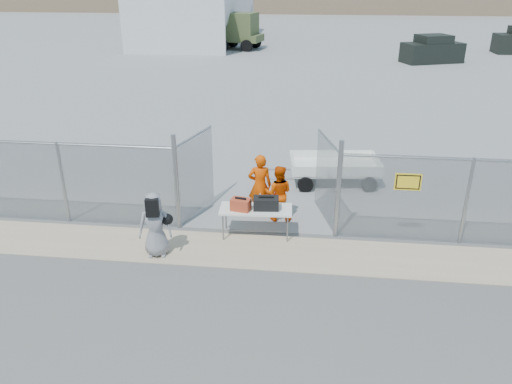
# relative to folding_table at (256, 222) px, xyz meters

# --- Properties ---
(ground) EXTENTS (160.00, 160.00, 0.00)m
(ground) POSITION_rel_folding_table_xyz_m (-0.02, -1.80, -0.38)
(ground) COLOR #444444
(tarmac_inside) EXTENTS (160.00, 80.00, 0.01)m
(tarmac_inside) POSITION_rel_folding_table_xyz_m (-0.02, 40.20, -0.37)
(tarmac_inside) COLOR gray
(tarmac_inside) RESTS_ON ground
(dirt_strip) EXTENTS (44.00, 1.60, 0.01)m
(dirt_strip) POSITION_rel_folding_table_xyz_m (-0.02, -0.80, -0.37)
(dirt_strip) COLOR tan
(dirt_strip) RESTS_ON ground
(chain_link_fence) EXTENTS (40.00, 0.20, 2.20)m
(chain_link_fence) POSITION_rel_folding_table_xyz_m (-0.02, 0.20, 0.72)
(chain_link_fence) COLOR gray
(chain_link_fence) RESTS_ON ground
(folding_table) EXTENTS (1.81, 0.83, 0.75)m
(folding_table) POSITION_rel_folding_table_xyz_m (0.00, 0.00, 0.00)
(folding_table) COLOR white
(folding_table) RESTS_ON ground
(orange_bag) EXTENTS (0.51, 0.39, 0.29)m
(orange_bag) POSITION_rel_folding_table_xyz_m (-0.36, -0.12, 0.52)
(orange_bag) COLOR #BF4224
(orange_bag) RESTS_ON folding_table
(black_duffel) EXTENTS (0.64, 0.41, 0.30)m
(black_duffel) POSITION_rel_folding_table_xyz_m (0.25, 0.01, 0.52)
(black_duffel) COLOR black
(black_duffel) RESTS_ON folding_table
(security_worker_left) EXTENTS (0.69, 0.50, 1.74)m
(security_worker_left) POSITION_rel_folding_table_xyz_m (-0.03, 1.16, 0.49)
(security_worker_left) COLOR #DB4401
(security_worker_left) RESTS_ON ground
(security_worker_right) EXTENTS (0.76, 0.60, 1.52)m
(security_worker_right) POSITION_rel_folding_table_xyz_m (0.48, 0.95, 0.39)
(security_worker_right) COLOR #DB4401
(security_worker_right) RESTS_ON ground
(visitor) EXTENTS (0.84, 0.62, 1.56)m
(visitor) POSITION_rel_folding_table_xyz_m (-2.18, -1.19, 0.40)
(visitor) COLOR gray
(visitor) RESTS_ON ground
(utility_trailer) EXTENTS (3.70, 2.20, 0.85)m
(utility_trailer) POSITION_rel_folding_table_xyz_m (2.02, 3.75, 0.05)
(utility_trailer) COLOR white
(utility_trailer) RESTS_ON ground
(military_truck) EXTENTS (6.64, 3.56, 3.00)m
(military_truck) POSITION_rel_folding_table_xyz_m (-6.53, 33.33, 1.13)
(military_truck) COLOR #4E5B31
(military_truck) RESTS_ON ground
(parked_vehicle_near) EXTENTS (4.67, 3.33, 1.93)m
(parked_vehicle_near) POSITION_rel_folding_table_xyz_m (9.73, 27.72, 0.59)
(parked_vehicle_near) COLOR black
(parked_vehicle_near) RESTS_ON ground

